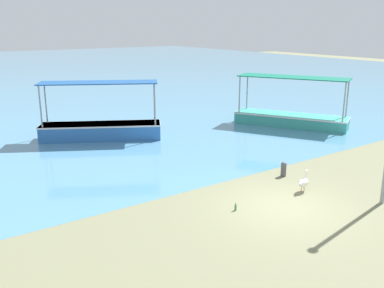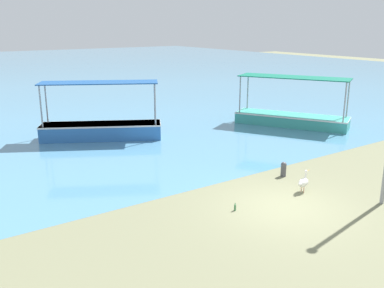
{
  "view_description": "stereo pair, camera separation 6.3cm",
  "coord_description": "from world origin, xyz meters",
  "px_view_note": "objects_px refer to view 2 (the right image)",
  "views": [
    {
      "loc": [
        -10.01,
        -9.01,
        5.89
      ],
      "look_at": [
        -0.11,
        5.22,
        1.0
      ],
      "focal_mm": 40.0,
      "sensor_mm": 36.0,
      "label": 1
    },
    {
      "loc": [
        -9.95,
        -9.05,
        5.89
      ],
      "look_at": [
        -0.11,
        5.22,
        1.0
      ],
      "focal_mm": 40.0,
      "sensor_mm": 36.0,
      "label": 2
    }
  ],
  "objects_px": {
    "fishing_boat_near_right": "(291,117)",
    "glass_bottle": "(235,207)",
    "fishing_boat_near_left": "(101,128)",
    "pelican": "(303,182)",
    "mooring_bollard": "(284,169)"
  },
  "relations": [
    {
      "from": "fishing_boat_near_right",
      "to": "glass_bottle",
      "type": "height_order",
      "value": "fishing_boat_near_right"
    },
    {
      "from": "fishing_boat_near_left",
      "to": "pelican",
      "type": "xyz_separation_m",
      "value": [
        3.03,
        -11.14,
        -0.22
      ]
    },
    {
      "from": "fishing_boat_near_left",
      "to": "pelican",
      "type": "bearing_deg",
      "value": -74.8
    },
    {
      "from": "fishing_boat_near_left",
      "to": "fishing_boat_near_right",
      "type": "xyz_separation_m",
      "value": [
        10.56,
        -3.58,
        -0.06
      ]
    },
    {
      "from": "pelican",
      "to": "mooring_bollard",
      "type": "bearing_deg",
      "value": 68.24
    },
    {
      "from": "fishing_boat_near_right",
      "to": "mooring_bollard",
      "type": "relative_size",
      "value": 10.94
    },
    {
      "from": "fishing_boat_near_left",
      "to": "fishing_boat_near_right",
      "type": "height_order",
      "value": "fishing_boat_near_left"
    },
    {
      "from": "pelican",
      "to": "glass_bottle",
      "type": "relative_size",
      "value": 2.96
    },
    {
      "from": "fishing_boat_near_left",
      "to": "glass_bottle",
      "type": "xyz_separation_m",
      "value": [
        -0.05,
        -10.98,
        -0.49
      ]
    },
    {
      "from": "mooring_bollard",
      "to": "glass_bottle",
      "type": "xyz_separation_m",
      "value": [
        -3.71,
        -1.41,
        -0.21
      ]
    },
    {
      "from": "fishing_boat_near_left",
      "to": "mooring_bollard",
      "type": "bearing_deg",
      "value": -69.1
    },
    {
      "from": "fishing_boat_near_left",
      "to": "mooring_bollard",
      "type": "xyz_separation_m",
      "value": [
        3.65,
        -9.57,
        -0.27
      ]
    },
    {
      "from": "fishing_boat_near_left",
      "to": "pelican",
      "type": "distance_m",
      "value": 11.54
    },
    {
      "from": "fishing_boat_near_left",
      "to": "mooring_bollard",
      "type": "distance_m",
      "value": 10.25
    },
    {
      "from": "fishing_boat_near_left",
      "to": "mooring_bollard",
      "type": "relative_size",
      "value": 10.29
    }
  ]
}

